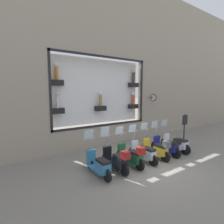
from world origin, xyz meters
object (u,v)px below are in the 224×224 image
at_px(scooter_silver_3, 144,153).
at_px(shop_sign_post, 184,129).
at_px(scooter_teal_6, 99,165).
at_px(scooter_white_0, 176,144).
at_px(scooter_navy_1, 168,146).
at_px(scooter_yellow_2, 157,149).
at_px(scooter_green_4, 132,156).
at_px(scooter_black_5, 117,160).

relative_size(scooter_silver_3, shop_sign_post, 0.95).
distance_m(scooter_silver_3, scooter_teal_6, 2.34).
xyz_separation_m(scooter_white_0, scooter_navy_1, (-0.06, 0.78, 0.03)).
height_order(scooter_yellow_2, scooter_green_4, scooter_yellow_2).
xyz_separation_m(scooter_silver_3, scooter_green_4, (-0.06, 0.78, 0.04)).
bearing_deg(scooter_yellow_2, scooter_black_5, 90.00).
bearing_deg(scooter_white_0, scooter_teal_6, 90.08).
bearing_deg(scooter_black_5, shop_sign_post, -85.81).
bearing_deg(scooter_yellow_2, scooter_teal_6, 88.87).
distance_m(scooter_white_0, scooter_black_5, 3.89).
xyz_separation_m(scooter_green_4, scooter_black_5, (0.00, 0.78, -0.00)).
bearing_deg(scooter_silver_3, scooter_yellow_2, -94.55).
bearing_deg(scooter_green_4, scooter_white_0, -88.73).
height_order(scooter_silver_3, scooter_black_5, scooter_black_5).
bearing_deg(scooter_yellow_2, scooter_navy_1, -89.61).
bearing_deg(scooter_green_4, shop_sign_post, -85.03).
distance_m(scooter_silver_3, shop_sign_post, 3.51).
distance_m(scooter_yellow_2, shop_sign_post, 2.75).
xyz_separation_m(scooter_yellow_2, scooter_silver_3, (0.06, 0.78, -0.04)).
bearing_deg(scooter_teal_6, scooter_white_0, -89.92).
distance_m(scooter_green_4, scooter_teal_6, 1.56).
bearing_deg(scooter_black_5, scooter_silver_3, -87.72).
relative_size(scooter_green_4, scooter_black_5, 1.00).
bearing_deg(shop_sign_post, scooter_teal_6, 93.02).
distance_m(scooter_navy_1, scooter_silver_3, 1.56).
bearing_deg(scooter_white_0, scooter_yellow_2, 92.50).
xyz_separation_m(scooter_white_0, scooter_teal_6, (-0.01, 4.67, -0.02)).
relative_size(scooter_black_5, scooter_teal_6, 1.00).
bearing_deg(scooter_teal_6, shop_sign_post, -86.98).
height_order(scooter_navy_1, scooter_teal_6, scooter_navy_1).
bearing_deg(scooter_yellow_2, scooter_green_4, 90.03).
distance_m(scooter_navy_1, shop_sign_post, 2.00).
bearing_deg(scooter_teal_6, scooter_yellow_2, -91.13).
bearing_deg(scooter_yellow_2, scooter_white_0, -87.50).
relative_size(scooter_silver_3, scooter_green_4, 1.00).
relative_size(scooter_green_4, scooter_teal_6, 1.00).
xyz_separation_m(scooter_yellow_2, scooter_black_5, (-0.00, 2.34, -0.00)).
distance_m(scooter_black_5, shop_sign_post, 5.05).
height_order(scooter_navy_1, scooter_silver_3, scooter_navy_1).
bearing_deg(scooter_navy_1, scooter_yellow_2, 90.39).
bearing_deg(shop_sign_post, scooter_green_4, 94.97).
xyz_separation_m(scooter_white_0, scooter_black_5, (-0.07, 3.89, 0.02)).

